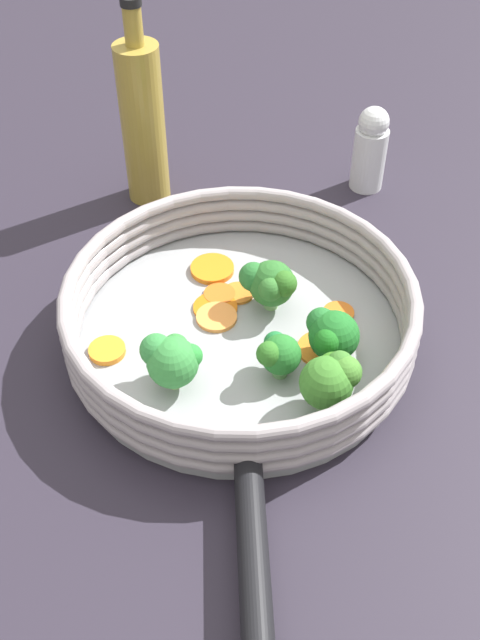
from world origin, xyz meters
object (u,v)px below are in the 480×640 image
Objects in this scene: carrot_slice_4 at (339,313)px; carrot_slice_1 at (322,347)px; carrot_slice_0 at (107,350)px; carrot_slice_5 at (217,317)px; carrot_slice_2 at (238,293)px; skillet at (240,336)px; salt_shaker at (370,149)px; oil_bottle at (143,122)px; carrot_slice_8 at (212,269)px; broccoli_floret_4 at (270,283)px; broccoli_floret_0 at (171,359)px; carrot_slice_7 at (215,308)px; broccoli_floret_2 at (278,354)px; broccoli_floret_1 at (331,335)px; carrot_slice_3 at (220,294)px; broccoli_floret_3 at (331,378)px; carrot_slice_6 at (339,331)px.

carrot_slice_1 is at bearing 175.40° from carrot_slice_4.
carrot_slice_0 is 0.11m from carrot_slice_5.
skillet is at bearing -160.01° from carrot_slice_2.
carrot_slice_1 is at bearing -88.66° from skillet.
salt_shaker is 0.44× the size of oil_bottle.
broccoli_floret_4 is at bearing -115.57° from carrot_slice_8.
salt_shaker reaches higher than carrot_slice_4.
salt_shaker reaches higher than carrot_slice_5.
skillet is 7.01× the size of carrot_slice_8.
carrot_slice_5 reaches higher than skillet.
broccoli_floret_0 is at bearing -101.86° from carrot_slice_0.
carrot_slice_7 is (0.09, -0.08, -0.00)m from carrot_slice_0.
carrot_slice_0 is 0.16m from broccoli_floret_2.
carrot_slice_7 is at bearing 76.10° from broccoli_floret_1.
carrot_slice_1 is 0.12m from carrot_slice_7.
broccoli_floret_4 is at bearing -50.06° from carrot_slice_0.
broccoli_floret_2 is (-0.04, -0.05, 0.03)m from skillet.
oil_bottle is (0.16, 0.14, 0.08)m from carrot_slice_3.
carrot_slice_8 is at bearing 48.45° from broccoli_floret_3.
carrot_slice_7 is at bearing 92.39° from carrot_slice_6.
carrot_slice_2 is 1.00× the size of carrot_slice_3.
oil_bottle is at bearing 42.36° from carrot_slice_3.
carrot_slice_3 is at bearing 71.02° from carrot_slice_1.
carrot_slice_1 is at bearing -121.50° from broccoli_floret_4.
carrot_slice_8 reaches higher than skillet.
carrot_slice_6 is at bearing -49.68° from broccoli_floret_0.
carrot_slice_1 is 0.06m from broccoli_floret_2.
carrot_slice_8 is (0.07, 0.03, 0.00)m from carrot_slice_5.
carrot_slice_5 is 1.23× the size of carrot_slice_6.
skillet is at bearing -139.69° from carrot_slice_3.
carrot_slice_4 is 0.53× the size of broccoli_floret_3.
oil_bottle is at bearing 44.95° from carrot_slice_8.
carrot_slice_5 is 0.88× the size of carrot_slice_8.
carrot_slice_6 is 0.10m from broccoli_floret_3.
carrot_slice_2 is at bearing -8.08° from broccoli_floret_0.
broccoli_floret_2 reaches higher than carrot_slice_3.
oil_bottle is (0.20, 0.18, 0.09)m from skillet.
skillet is at bearing -108.95° from carrot_slice_5.
skillet is 0.04m from carrot_slice_7.
carrot_slice_0 is at bearing 114.90° from carrot_slice_6.
carrot_slice_6 is 0.72× the size of broccoli_floret_2.
broccoli_floret_1 reaches higher than carrot_slice_7.
salt_shaker reaches higher than carrot_slice_6.
broccoli_floret_2 is (-0.03, 0.04, -0.00)m from broccoli_floret_1.
oil_bottle is at bearing 27.07° from broccoli_floret_0.
skillet is 9.23× the size of carrot_slice_0.
carrot_slice_6 is (0.03, -0.09, 0.01)m from skillet.
broccoli_floret_0 reaches higher than carrot_slice_8.
skillet is 0.08m from carrot_slice_1.
carrot_slice_2 is 0.05m from broccoli_floret_4.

